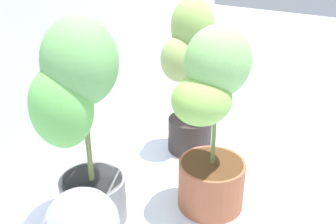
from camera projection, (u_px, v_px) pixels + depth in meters
ground_plane at (226, 209)px, 1.63m from camera, size 8.00×8.00×0.00m
potted_plant_back_left at (80, 117)px, 1.37m from camera, size 0.39×0.36×0.81m
potted_plant_back_right at (193, 72)px, 1.88m from camera, size 0.36×0.30×0.77m
potted_plant_center at (212, 123)px, 1.49m from camera, size 0.38×0.32×0.76m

